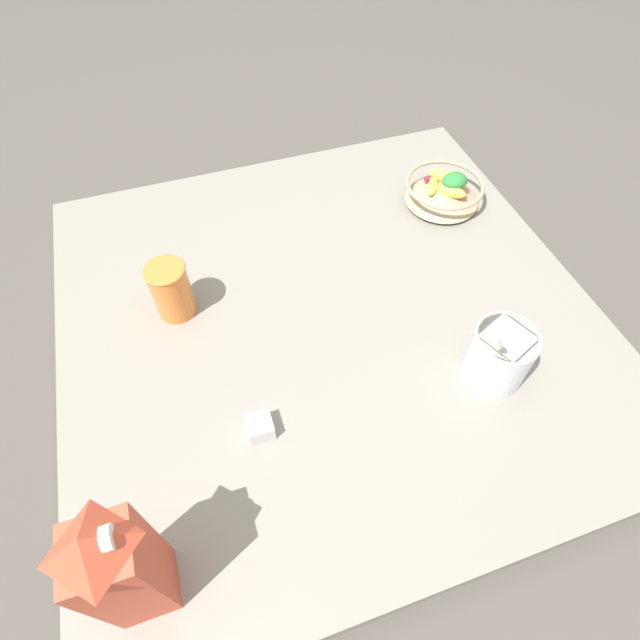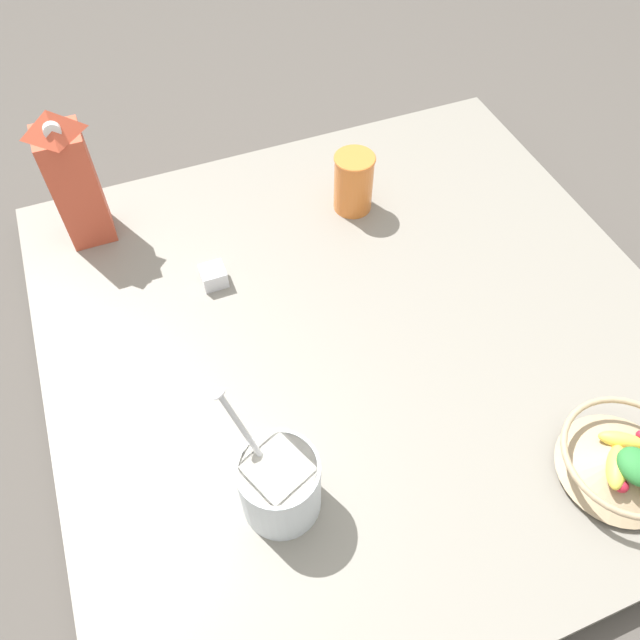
{
  "view_description": "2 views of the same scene",
  "coord_description": "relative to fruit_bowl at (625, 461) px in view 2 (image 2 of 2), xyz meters",
  "views": [
    {
      "loc": [
        -0.62,
        0.23,
        0.88
      ],
      "look_at": [
        -0.06,
        0.04,
        0.11
      ],
      "focal_mm": 28.0,
      "sensor_mm": 36.0,
      "label": 1
    },
    {
      "loc": [
        -0.32,
        -0.59,
        0.95
      ],
      "look_at": [
        -0.08,
        0.01,
        0.1
      ],
      "focal_mm": 35.0,
      "sensor_mm": 36.0,
      "label": 2
    }
  ],
  "objects": [
    {
      "name": "spice_jar",
      "position": [
        -0.47,
        0.6,
        -0.02
      ],
      "size": [
        0.05,
        0.05,
        0.04
      ],
      "color": "silver",
      "rests_on": "countertop"
    },
    {
      "name": "fruit_bowl",
      "position": [
        0.0,
        0.0,
        0.0
      ],
      "size": [
        0.2,
        0.2,
        0.08
      ],
      "color": "tan",
      "rests_on": "countertop"
    },
    {
      "name": "countertop",
      "position": [
        -0.25,
        0.39,
        -0.06
      ],
      "size": [
        1.11,
        1.11,
        0.05
      ],
      "color": "gray",
      "rests_on": "ground_plane"
    },
    {
      "name": "ground_plane",
      "position": [
        -0.25,
        0.39,
        -0.09
      ],
      "size": [
        6.0,
        6.0,
        0.0
      ],
      "primitive_type": "plane",
      "color": "#4C4742"
    },
    {
      "name": "drinking_cup",
      "position": [
        -0.14,
        0.69,
        0.03
      ],
      "size": [
        0.08,
        0.08,
        0.13
      ],
      "color": "orange",
      "rests_on": "countertop"
    },
    {
      "name": "yogurt_tub",
      "position": [
        -0.49,
        0.14,
        0.03
      ],
      "size": [
        0.12,
        0.15,
        0.23
      ],
      "color": "silver",
      "rests_on": "countertop"
    },
    {
      "name": "milk_carton",
      "position": [
        -0.66,
        0.81,
        0.1
      ],
      "size": [
        0.08,
        0.08,
        0.28
      ],
      "color": "#CC4C33",
      "rests_on": "countertop"
    }
  ]
}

